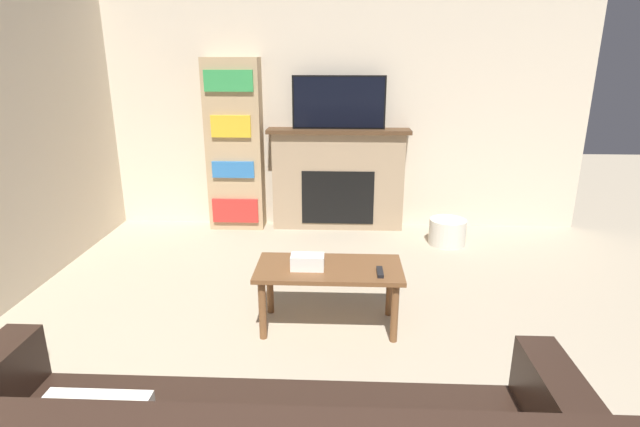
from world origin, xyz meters
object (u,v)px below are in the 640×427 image
fireplace (338,179)px  tv (339,103)px  coffee_table (329,276)px  bookshelf (235,146)px  storage_basket (447,232)px

fireplace → tv: tv is taller
coffee_table → fireplace: bearing=88.9°
tv → bookshelf: size_ratio=0.53×
storage_basket → fireplace: bearing=157.1°
fireplace → bookshelf: 1.15m
storage_basket → coffee_table: bearing=-124.8°
fireplace → storage_basket: 1.26m
coffee_table → storage_basket: coffee_table is taller
storage_basket → tv: bearing=157.9°
tv → bookshelf: bearing=-179.8°
fireplace → bookshelf: bookshelf is taller
fireplace → coffee_table: 2.11m
coffee_table → bookshelf: bearing=116.8°
tv → storage_basket: size_ratio=2.63×
tv → coffee_table: (-0.04, -2.09, -0.96)m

